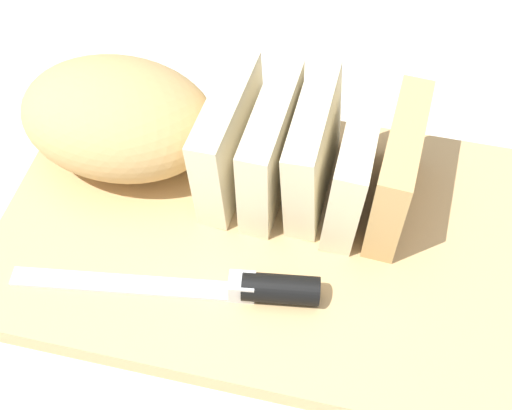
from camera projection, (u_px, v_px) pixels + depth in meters
ground_plane at (256, 240)px, 0.59m from camera, size 3.00×3.00×0.00m
cutting_board at (256, 234)px, 0.58m from camera, size 0.43×0.29×0.02m
bread_loaf at (199, 133)px, 0.58m from camera, size 0.34×0.13×0.09m
bread_knife at (245, 288)px, 0.53m from camera, size 0.24×0.06×0.02m
crumb_near_knife at (303, 223)px, 0.57m from camera, size 0.00×0.00×0.00m
crumb_near_loaf at (199, 205)px, 0.58m from camera, size 0.01×0.01×0.01m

